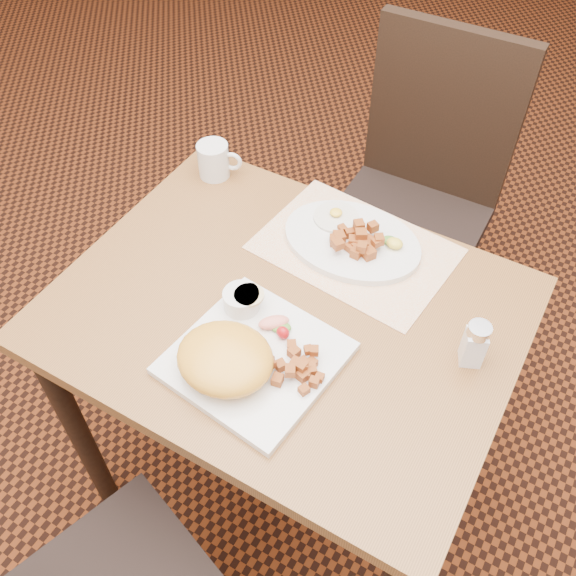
{
  "coord_description": "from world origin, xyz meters",
  "views": [
    {
      "loc": [
        0.41,
        -0.7,
        1.73
      ],
      "look_at": [
        0.01,
        -0.01,
        0.82
      ],
      "focal_mm": 40.0,
      "sensor_mm": 36.0,
      "label": 1
    }
  ],
  "objects_px": {
    "plate_oval": "(352,241)",
    "coffee_mug": "(214,160)",
    "chair_far": "(419,188)",
    "plate_square": "(255,358)",
    "table": "(285,340)",
    "salt_shaker": "(475,343)"
  },
  "relations": [
    {
      "from": "coffee_mug",
      "to": "plate_oval",
      "type": "bearing_deg",
      "value": -7.5
    },
    {
      "from": "table",
      "to": "chair_far",
      "type": "xyz_separation_m",
      "value": [
        0.02,
        0.72,
        -0.1
      ]
    },
    {
      "from": "plate_square",
      "to": "salt_shaker",
      "type": "distance_m",
      "value": 0.4
    },
    {
      "from": "chair_far",
      "to": "plate_square",
      "type": "xyz_separation_m",
      "value": [
        -0.0,
        -0.86,
        0.22
      ]
    },
    {
      "from": "chair_far",
      "to": "salt_shaker",
      "type": "height_order",
      "value": "chair_far"
    },
    {
      "from": "coffee_mug",
      "to": "table",
      "type": "bearing_deg",
      "value": -37.93
    },
    {
      "from": "plate_square",
      "to": "plate_oval",
      "type": "distance_m",
      "value": 0.36
    },
    {
      "from": "chair_far",
      "to": "coffee_mug",
      "type": "distance_m",
      "value": 0.64
    },
    {
      "from": "salt_shaker",
      "to": "coffee_mug",
      "type": "bearing_deg",
      "value": 163.23
    },
    {
      "from": "chair_far",
      "to": "plate_square",
      "type": "relative_size",
      "value": 3.46
    },
    {
      "from": "plate_oval",
      "to": "salt_shaker",
      "type": "bearing_deg",
      "value": -26.86
    },
    {
      "from": "plate_square",
      "to": "plate_oval",
      "type": "bearing_deg",
      "value": 86.94
    },
    {
      "from": "plate_square",
      "to": "coffee_mug",
      "type": "bearing_deg",
      "value": 131.79
    },
    {
      "from": "plate_square",
      "to": "plate_oval",
      "type": "relative_size",
      "value": 0.92
    },
    {
      "from": "plate_square",
      "to": "plate_oval",
      "type": "xyz_separation_m",
      "value": [
        0.02,
        0.36,
        0.0
      ]
    },
    {
      "from": "plate_square",
      "to": "coffee_mug",
      "type": "relative_size",
      "value": 2.68
    },
    {
      "from": "plate_oval",
      "to": "salt_shaker",
      "type": "relative_size",
      "value": 3.05
    },
    {
      "from": "plate_oval",
      "to": "coffee_mug",
      "type": "xyz_separation_m",
      "value": [
        -0.39,
        0.05,
        0.03
      ]
    },
    {
      "from": "chair_far",
      "to": "plate_oval",
      "type": "bearing_deg",
      "value": 90.77
    },
    {
      "from": "plate_oval",
      "to": "salt_shaker",
      "type": "height_order",
      "value": "salt_shaker"
    },
    {
      "from": "chair_far",
      "to": "coffee_mug",
      "type": "height_order",
      "value": "chair_far"
    },
    {
      "from": "table",
      "to": "salt_shaker",
      "type": "distance_m",
      "value": 0.4
    }
  ]
}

